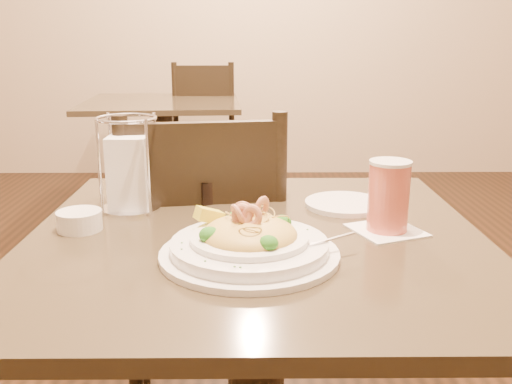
{
  "coord_description": "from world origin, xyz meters",
  "views": [
    {
      "loc": [
        -0.01,
        -1.07,
        1.1
      ],
      "look_at": [
        0.0,
        0.02,
        0.8
      ],
      "focal_mm": 40.0,
      "sensor_mm": 36.0,
      "label": 1
    }
  ],
  "objects_px": {
    "background_table": "(164,138)",
    "dining_chair_near": "(202,269)",
    "dining_chair_far": "(206,127)",
    "butter_ramekin": "(80,220)",
    "side_plate": "(345,204)",
    "main_table": "(256,335)",
    "bread_basket": "(225,185)",
    "napkin_caddy": "(129,170)",
    "pasta_bowl": "(249,242)",
    "drink_glass": "(389,197)"
  },
  "relations": [
    {
      "from": "main_table",
      "to": "background_table",
      "type": "relative_size",
      "value": 0.94
    },
    {
      "from": "bread_basket",
      "to": "napkin_caddy",
      "type": "bearing_deg",
      "value": -146.27
    },
    {
      "from": "dining_chair_near",
      "to": "dining_chair_far",
      "type": "distance_m",
      "value": 2.4
    },
    {
      "from": "dining_chair_near",
      "to": "side_plate",
      "type": "bearing_deg",
      "value": 147.23
    },
    {
      "from": "drink_glass",
      "to": "napkin_caddy",
      "type": "distance_m",
      "value": 0.56
    },
    {
      "from": "background_table",
      "to": "side_plate",
      "type": "relative_size",
      "value": 5.22
    },
    {
      "from": "main_table",
      "to": "butter_ramekin",
      "type": "bearing_deg",
      "value": 175.88
    },
    {
      "from": "pasta_bowl",
      "to": "butter_ramekin",
      "type": "xyz_separation_m",
      "value": [
        -0.34,
        0.15,
        -0.01
      ]
    },
    {
      "from": "drink_glass",
      "to": "butter_ramekin",
      "type": "distance_m",
      "value": 0.62
    },
    {
      "from": "pasta_bowl",
      "to": "dining_chair_near",
      "type": "bearing_deg",
      "value": 105.33
    },
    {
      "from": "bread_basket",
      "to": "napkin_caddy",
      "type": "distance_m",
      "value": 0.26
    },
    {
      "from": "background_table",
      "to": "dining_chair_near",
      "type": "distance_m",
      "value": 2.04
    },
    {
      "from": "background_table",
      "to": "napkin_caddy",
      "type": "bearing_deg",
      "value": -83.22
    },
    {
      "from": "background_table",
      "to": "pasta_bowl",
      "type": "bearing_deg",
      "value": -77.98
    },
    {
      "from": "main_table",
      "to": "butter_ramekin",
      "type": "height_order",
      "value": "butter_ramekin"
    },
    {
      "from": "dining_chair_near",
      "to": "dining_chair_far",
      "type": "xyz_separation_m",
      "value": [
        -0.17,
        2.4,
        0.0
      ]
    },
    {
      "from": "dining_chair_far",
      "to": "side_plate",
      "type": "distance_m",
      "value": 2.61
    },
    {
      "from": "butter_ramekin",
      "to": "side_plate",
      "type": "bearing_deg",
      "value": 15.69
    },
    {
      "from": "napkin_caddy",
      "to": "butter_ramekin",
      "type": "height_order",
      "value": "napkin_caddy"
    },
    {
      "from": "pasta_bowl",
      "to": "butter_ramekin",
      "type": "height_order",
      "value": "pasta_bowl"
    },
    {
      "from": "butter_ramekin",
      "to": "drink_glass",
      "type": "bearing_deg",
      "value": -1.19
    },
    {
      "from": "main_table",
      "to": "pasta_bowl",
      "type": "xyz_separation_m",
      "value": [
        -0.01,
        -0.13,
        0.26
      ]
    },
    {
      "from": "butter_ramekin",
      "to": "background_table",
      "type": "bearing_deg",
      "value": 94.5
    },
    {
      "from": "dining_chair_near",
      "to": "drink_glass",
      "type": "height_order",
      "value": "dining_chair_near"
    },
    {
      "from": "drink_glass",
      "to": "side_plate",
      "type": "relative_size",
      "value": 0.9
    },
    {
      "from": "main_table",
      "to": "bread_basket",
      "type": "xyz_separation_m",
      "value": [
        -0.07,
        0.3,
        0.25
      ]
    },
    {
      "from": "main_table",
      "to": "dining_chair_far",
      "type": "distance_m",
      "value": 2.75
    },
    {
      "from": "dining_chair_near",
      "to": "napkin_caddy",
      "type": "relative_size",
      "value": 4.38
    },
    {
      "from": "main_table",
      "to": "bread_basket",
      "type": "relative_size",
      "value": 3.71
    },
    {
      "from": "main_table",
      "to": "side_plate",
      "type": "bearing_deg",
      "value": 41.71
    },
    {
      "from": "drink_glass",
      "to": "butter_ramekin",
      "type": "bearing_deg",
      "value": 178.81
    },
    {
      "from": "main_table",
      "to": "dining_chair_far",
      "type": "height_order",
      "value": "dining_chair_far"
    },
    {
      "from": "dining_chair_far",
      "to": "napkin_caddy",
      "type": "height_order",
      "value": "napkin_caddy"
    },
    {
      "from": "napkin_caddy",
      "to": "side_plate",
      "type": "height_order",
      "value": "napkin_caddy"
    },
    {
      "from": "side_plate",
      "to": "main_table",
      "type": "bearing_deg",
      "value": -138.29
    },
    {
      "from": "background_table",
      "to": "side_plate",
      "type": "xyz_separation_m",
      "value": [
        0.74,
        -2.15,
        0.23
      ]
    },
    {
      "from": "dining_chair_far",
      "to": "drink_glass",
      "type": "bearing_deg",
      "value": 101.75
    },
    {
      "from": "side_plate",
      "to": "dining_chair_far",
      "type": "bearing_deg",
      "value": 101.55
    },
    {
      "from": "bread_basket",
      "to": "napkin_caddy",
      "type": "xyz_separation_m",
      "value": [
        -0.21,
        -0.14,
        0.07
      ]
    },
    {
      "from": "main_table",
      "to": "background_table",
      "type": "bearing_deg",
      "value": 102.96
    },
    {
      "from": "dining_chair_near",
      "to": "main_table",
      "type": "bearing_deg",
      "value": 103.9
    },
    {
      "from": "background_table",
      "to": "drink_glass",
      "type": "height_order",
      "value": "drink_glass"
    },
    {
      "from": "main_table",
      "to": "pasta_bowl",
      "type": "height_order",
      "value": "pasta_bowl"
    },
    {
      "from": "background_table",
      "to": "side_plate",
      "type": "height_order",
      "value": "side_plate"
    },
    {
      "from": "dining_chair_far",
      "to": "butter_ramekin",
      "type": "height_order",
      "value": "dining_chair_far"
    },
    {
      "from": "dining_chair_far",
      "to": "butter_ramekin",
      "type": "distance_m",
      "value": 2.72
    },
    {
      "from": "dining_chair_near",
      "to": "butter_ramekin",
      "type": "xyz_separation_m",
      "value": [
        -0.22,
        -0.31,
        0.24
      ]
    },
    {
      "from": "background_table",
      "to": "dining_chair_far",
      "type": "bearing_deg",
      "value": 60.83
    },
    {
      "from": "dining_chair_far",
      "to": "bread_basket",
      "type": "relative_size",
      "value": 3.83
    },
    {
      "from": "background_table",
      "to": "napkin_caddy",
      "type": "distance_m",
      "value": 2.21
    }
  ]
}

